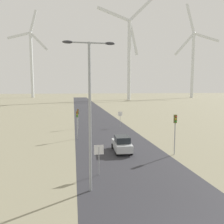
{
  "coord_description": "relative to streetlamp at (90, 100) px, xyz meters",
  "views": [
    {
      "loc": [
        -5.11,
        -7.54,
        7.22
      ],
      "look_at": [
        0.0,
        21.4,
        4.03
      ],
      "focal_mm": 35.0,
      "sensor_mm": 36.0,
      "label": 1
    }
  ],
  "objects": [
    {
      "name": "traffic_light_post_near_left",
      "position": [
        -0.62,
        16.3,
        -3.51
      ],
      "size": [
        0.28,
        0.34,
        4.02
      ],
      "color": "#93999E",
      "rests_on": "ground"
    },
    {
      "name": "traffic_light_post_near_right",
      "position": [
        9.68,
        6.88,
        -3.24
      ],
      "size": [
        0.28,
        0.33,
        4.4
      ],
      "color": "#93999E",
      "rests_on": "ground"
    },
    {
      "name": "streetlamp",
      "position": [
        0.0,
        0.0,
        0.0
      ],
      "size": [
        3.49,
        0.32,
        10.31
      ],
      "color": "#93999E",
      "rests_on": "ground"
    },
    {
      "name": "wind_turbine_center",
      "position": [
        34.28,
        122.56,
        23.99
      ],
      "size": [
        36.68,
        5.03,
        64.83
      ],
      "color": "silver",
      "rests_on": "ground"
    },
    {
      "name": "wind_turbine_right",
      "position": [
        88.29,
        139.79,
        23.29
      ],
      "size": [
        36.67,
        2.6,
        68.8
      ],
      "color": "silver",
      "rests_on": "ground"
    },
    {
      "name": "wind_turbine_left",
      "position": [
        -32.53,
        164.95,
        23.34
      ],
      "size": [
        30.01,
        2.79,
        66.38
      ],
      "color": "silver",
      "rests_on": "ground"
    },
    {
      "name": "stop_sign_near",
      "position": [
        0.91,
        2.7,
        -4.66
      ],
      "size": [
        0.81,
        0.07,
        2.57
      ],
      "color": "#93999E",
      "rests_on": "ground"
    },
    {
      "name": "car_approaching",
      "position": [
        4.26,
        8.96,
        -5.54
      ],
      "size": [
        1.97,
        4.17,
        1.83
      ],
      "color": "#B7BCC1",
      "rests_on": "ground"
    },
    {
      "name": "road_surface",
      "position": [
        4.03,
        40.72,
        -6.45
      ],
      "size": [
        10.0,
        240.0,
        0.01
      ],
      "color": "#2D2D33",
      "rests_on": "ground"
    },
    {
      "name": "traffic_light_post_mid_left",
      "position": [
        -0.35,
        24.56,
        -3.87
      ],
      "size": [
        0.28,
        0.34,
        3.52
      ],
      "color": "#93999E",
      "rests_on": "ground"
    },
    {
      "name": "stop_sign_far",
      "position": [
        7.36,
        24.31,
        -4.4
      ],
      "size": [
        0.81,
        0.07,
        2.94
      ],
      "color": "#93999E",
      "rests_on": "ground"
    }
  ]
}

